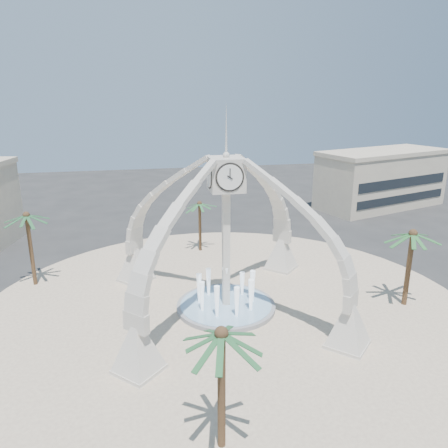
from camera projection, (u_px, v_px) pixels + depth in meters
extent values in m
plane|color=#282828|center=(226.00, 309.00, 35.47)|extent=(140.00, 140.00, 0.00)
cylinder|color=beige|center=(226.00, 308.00, 35.46)|extent=(40.00, 40.00, 0.06)
cube|color=beige|center=(226.00, 252.00, 34.05)|extent=(0.55, 0.55, 9.80)
cube|color=beige|center=(226.00, 174.00, 32.28)|extent=(2.50, 2.50, 2.50)
cone|color=beige|center=(226.00, 129.00, 31.34)|extent=(0.20, 0.20, 4.00)
cylinder|color=white|center=(230.00, 177.00, 31.07)|extent=(1.84, 0.04, 1.84)
pyramid|color=beige|center=(281.00, 254.00, 43.00)|extent=(3.80, 3.80, 3.20)
pyramid|color=beige|center=(135.00, 265.00, 40.28)|extent=(3.80, 3.80, 3.20)
pyramid|color=beige|center=(138.00, 349.00, 27.02)|extent=(3.80, 3.80, 3.20)
pyramid|color=beige|center=(349.00, 326.00, 29.73)|extent=(3.80, 3.80, 3.20)
cylinder|color=#959598|center=(226.00, 306.00, 35.41)|extent=(8.00, 8.00, 0.40)
cylinder|color=#8BB1CF|center=(226.00, 304.00, 35.35)|extent=(7.40, 7.40, 0.04)
cone|color=white|center=(226.00, 286.00, 34.89)|extent=(0.60, 0.60, 3.20)
cube|color=beige|center=(381.00, 181.00, 66.34)|extent=(21.49, 13.79, 8.00)
cube|color=beige|center=(384.00, 152.00, 65.10)|extent=(21.87, 14.17, 0.60)
cylinder|color=brown|center=(408.00, 269.00, 35.22)|extent=(0.41, 0.41, 6.32)
cylinder|color=brown|center=(31.00, 250.00, 38.91)|extent=(0.36, 0.36, 6.73)
cylinder|color=brown|center=(200.00, 227.00, 47.70)|extent=(0.32, 0.32, 5.51)
cylinder|color=brown|center=(222.00, 391.00, 20.76)|extent=(0.40, 0.40, 6.43)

